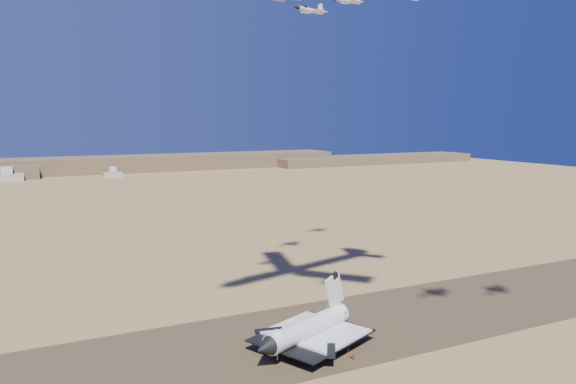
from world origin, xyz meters
name	(u,v)px	position (x,y,z in m)	size (l,w,h in m)	color
ground	(256,345)	(0.00, 0.00, 0.00)	(1200.00, 1200.00, 0.00)	#AA864B
runway	(256,345)	(0.00, 0.00, 0.03)	(600.00, 50.00, 0.06)	brown
ridgeline	(127,166)	(65.32, 527.31, 7.63)	(960.00, 90.00, 18.00)	brown
hangars	(3,177)	(-64.00, 478.43, 4.83)	(200.50, 29.50, 30.00)	beige
shuttle	(307,331)	(11.72, -8.21, 5.06)	(38.70, 32.77, 18.84)	white
crew_a	(351,355)	(18.80, -19.20, 0.97)	(0.66, 0.43, 1.81)	#BA600A
crew_b	(348,350)	(20.07, -15.49, 0.90)	(0.81, 0.47, 1.68)	#BA600A
crew_c	(354,356)	(19.07, -19.83, 0.88)	(0.96, 0.49, 1.64)	#BA600A
chase_jet_c	(310,10)	(37.97, 39.02, 99.17)	(15.06, 8.86, 3.86)	silver
chase_jet_d	(347,1)	(64.90, 57.70, 108.05)	(14.94, 8.18, 3.73)	silver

